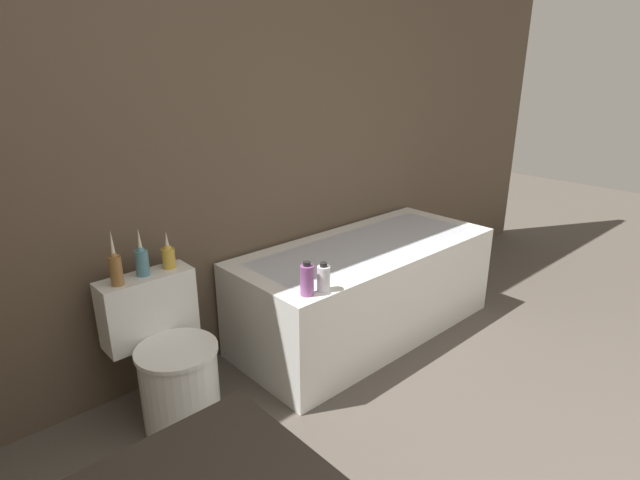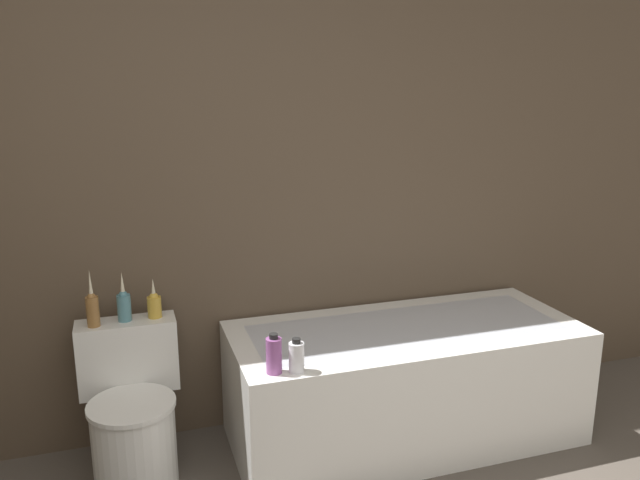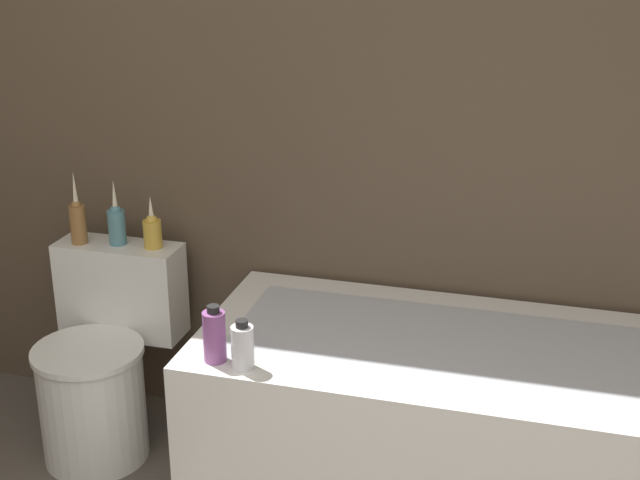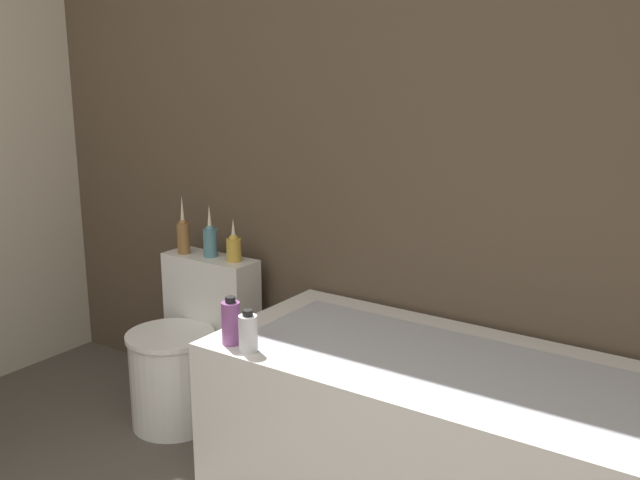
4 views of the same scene
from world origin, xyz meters
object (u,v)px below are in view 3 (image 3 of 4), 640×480
at_px(vase_silver, 117,223).
at_px(shampoo_bottle_tall, 214,336).
at_px(shampoo_bottle_short, 243,346).
at_px(bathtub, 479,433).
at_px(vase_gold, 78,220).
at_px(toilet, 102,366).
at_px(vase_bronze, 152,230).

height_order(vase_silver, shampoo_bottle_tall, vase_silver).
bearing_deg(shampoo_bottle_short, bathtub, 24.92).
bearing_deg(vase_gold, vase_silver, 12.24).
xyz_separation_m(toilet, vase_gold, (-0.13, 0.15, 0.46)).
distance_m(bathtub, vase_silver, 1.37).
bearing_deg(vase_silver, shampoo_bottle_tall, -42.49).
xyz_separation_m(bathtub, vase_silver, (-1.27, 0.23, 0.46)).
distance_m(bathtub, vase_bronze, 1.25).
relative_size(vase_bronze, shampoo_bottle_short, 1.27).
height_order(vase_bronze, shampoo_bottle_short, vase_bronze).
bearing_deg(shampoo_bottle_tall, shampoo_bottle_short, -11.11).
distance_m(vase_gold, shampoo_bottle_short, 0.93).
relative_size(vase_bronze, shampoo_bottle_tall, 1.09).
relative_size(bathtub, shampoo_bottle_tall, 10.02).
bearing_deg(toilet, vase_silver, 90.00).
bearing_deg(shampoo_bottle_tall, vase_bronze, 129.78).
bearing_deg(vase_gold, vase_bronze, 6.74).
bearing_deg(shampoo_bottle_short, vase_gold, 147.23).
height_order(vase_silver, shampoo_bottle_short, vase_silver).
height_order(toilet, vase_bronze, vase_bronze).
distance_m(vase_gold, vase_bronze, 0.26).
distance_m(toilet, shampoo_bottle_short, 0.81).
relative_size(vase_gold, vase_bronze, 1.40).
xyz_separation_m(vase_gold, vase_silver, (0.13, 0.03, -0.01)).
distance_m(shampoo_bottle_tall, shampoo_bottle_short, 0.09).
relative_size(vase_gold, shampoo_bottle_short, 1.79).
height_order(bathtub, vase_silver, vase_silver).
xyz_separation_m(bathtub, toilet, (-1.27, 0.05, 0.01)).
xyz_separation_m(toilet, shampoo_bottle_tall, (0.56, -0.33, 0.35)).
relative_size(toilet, vase_silver, 2.97).
xyz_separation_m(bathtub, shampoo_bottle_short, (-0.63, -0.29, 0.35)).
bearing_deg(vase_bronze, shampoo_bottle_tall, -50.22).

